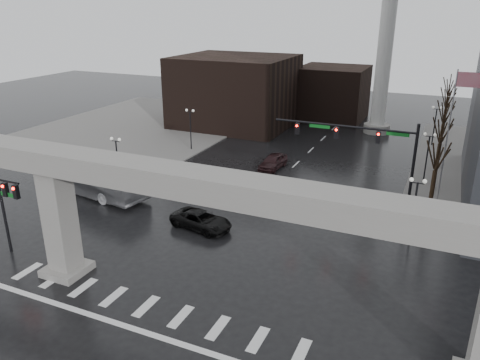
{
  "coord_description": "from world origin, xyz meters",
  "views": [
    {
      "loc": [
        14.7,
        -20.04,
        16.84
      ],
      "look_at": [
        1.24,
        9.9,
        4.5
      ],
      "focal_mm": 35.0,
      "sensor_mm": 36.0,
      "label": 1
    }
  ],
  "objects_px": {
    "signal_mast_arm": "(368,145)",
    "far_car": "(273,162)",
    "pickup_truck": "(201,220)",
    "city_bus": "(89,174)"
  },
  "relations": [
    {
      "from": "pickup_truck",
      "to": "city_bus",
      "type": "xyz_separation_m",
      "value": [
        -13.47,
        2.52,
        1.11
      ]
    },
    {
      "from": "signal_mast_arm",
      "to": "far_car",
      "type": "distance_m",
      "value": 13.76
    },
    {
      "from": "pickup_truck",
      "to": "city_bus",
      "type": "bearing_deg",
      "value": 89.05
    },
    {
      "from": "pickup_truck",
      "to": "far_car",
      "type": "distance_m",
      "value": 16.11
    },
    {
      "from": "signal_mast_arm",
      "to": "city_bus",
      "type": "height_order",
      "value": "signal_mast_arm"
    },
    {
      "from": "signal_mast_arm",
      "to": "far_car",
      "type": "xyz_separation_m",
      "value": [
        -10.86,
        6.79,
        -5.03
      ]
    },
    {
      "from": "signal_mast_arm",
      "to": "pickup_truck",
      "type": "relative_size",
      "value": 2.35
    },
    {
      "from": "signal_mast_arm",
      "to": "city_bus",
      "type": "distance_m",
      "value": 25.67
    },
    {
      "from": "pickup_truck",
      "to": "signal_mast_arm",
      "type": "bearing_deg",
      "value": -39.96
    },
    {
      "from": "signal_mast_arm",
      "to": "far_car",
      "type": "bearing_deg",
      "value": 148.0
    }
  ]
}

